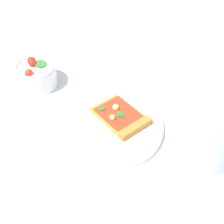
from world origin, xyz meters
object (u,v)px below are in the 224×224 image
pizza_slice_main (123,118)px  salad_bowl (36,75)px  plate (108,126)px  soda_glass (218,141)px

pizza_slice_main → salad_bowl: (0.07, 0.26, 0.01)m
pizza_slice_main → salad_bowl: 0.28m
plate → salad_bowl: size_ratio=2.34×
plate → salad_bowl: 0.26m
pizza_slice_main → salad_bowl: size_ratio=1.42×
salad_bowl → soda_glass: (-0.12, -0.48, 0.03)m
plate → pizza_slice_main: 0.04m
salad_bowl → soda_glass: 0.49m
salad_bowl → soda_glass: bearing=-104.1°
salad_bowl → plate: bearing=-112.6°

